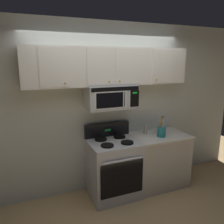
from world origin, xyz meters
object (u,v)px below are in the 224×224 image
salt_shaker (155,130)px  stove_range (114,167)px  pepper_mill (145,129)px  utensil_crock_teal (161,131)px  over_range_microwave (111,97)px

salt_shaker → stove_range: bearing=-172.7°
pepper_mill → salt_shaker: bearing=-15.0°
utensil_crock_teal → salt_shaker: 0.19m
utensil_crock_teal → over_range_microwave: bearing=166.0°
over_range_microwave → utensil_crock_teal: (0.80, -0.20, -0.58)m
stove_range → over_range_microwave: 1.11m
utensil_crock_teal → pepper_mill: utensil_crock_teal is taller
utensil_crock_teal → pepper_mill: size_ratio=2.14×
over_range_microwave → utensil_crock_teal: 1.01m
stove_range → utensil_crock_teal: size_ratio=3.10×
stove_range → pepper_mill: (0.65, 0.15, 0.52)m
over_range_microwave → pepper_mill: bearing=3.0°
utensil_crock_teal → salt_shaker: utensil_crock_teal is taller
stove_range → over_range_microwave: (-0.00, 0.12, 1.11)m
stove_range → over_range_microwave: bearing=90.1°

